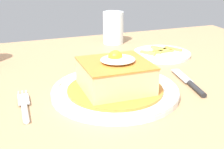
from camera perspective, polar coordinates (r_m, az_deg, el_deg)
name	(u,v)px	position (r m, az deg, el deg)	size (l,w,h in m)	color
dining_table	(115,127)	(0.78, 0.54, -9.20)	(1.24, 0.99, 0.73)	#A87F56
main_plate	(115,91)	(0.70, 0.56, -2.91)	(0.27, 0.27, 0.02)	white
sandwich_meal	(115,77)	(0.69, 0.59, -0.41)	(0.21, 0.21, 0.09)	orange
fork	(24,107)	(0.66, -15.07, -5.58)	(0.02, 0.14, 0.01)	silver
knife	(192,85)	(0.76, 13.81, -1.74)	(0.04, 0.17, 0.01)	#262628
drinking_glass	(113,30)	(1.10, 0.21, 7.81)	(0.07, 0.07, 0.10)	silver
side_plate_fries	(162,54)	(0.98, 8.66, 3.62)	(0.17, 0.17, 0.02)	white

